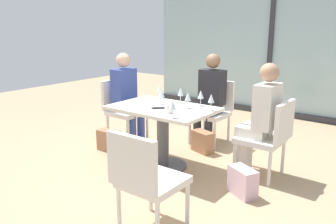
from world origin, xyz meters
TOP-DOWN VIEW (x-y plane):
  - ground_plane at (0.00, 0.00)m, footprint 12.00×12.00m
  - window_wall_backdrop at (0.00, 3.20)m, footprint 4.89×0.10m
  - dining_table_main at (0.00, 0.00)m, footprint 1.18×0.78m
  - chair_far_right at (1.10, 0.46)m, footprint 0.50×0.46m
  - chair_near_window at (0.00, 1.17)m, footprint 0.46×0.51m
  - chair_far_left at (-1.10, 0.46)m, footprint 0.50×0.46m
  - chair_front_right at (0.73, -1.17)m, footprint 0.46×0.50m
  - person_far_right at (0.99, 0.46)m, footprint 0.39×0.34m
  - person_near_window at (-0.00, 1.06)m, footprint 0.34×0.39m
  - person_far_left at (-0.99, 0.46)m, footprint 0.39×0.34m
  - wine_glass_0 at (0.38, -0.32)m, footprint 0.07×0.07m
  - wine_glass_1 at (-0.08, 0.08)m, footprint 0.07×0.07m
  - wine_glass_2 at (-0.30, 0.33)m, footprint 0.07×0.07m
  - wine_glass_3 at (0.04, 0.30)m, footprint 0.07×0.07m
  - wine_glass_4 at (0.53, 0.18)m, footprint 0.07×0.07m
  - wine_glass_5 at (0.27, 0.12)m, footprint 0.07×0.07m
  - wine_glass_6 at (0.32, 0.30)m, footprint 0.07×0.07m
  - coffee_cup at (0.23, -0.18)m, footprint 0.08×0.08m
  - cell_phone_on_table at (-0.00, -0.09)m, footprint 0.15×0.16m
  - handbag_0 at (1.06, -0.09)m, footprint 0.34×0.28m
  - handbag_1 at (0.11, 0.71)m, footprint 0.33×0.25m
  - handbag_2 at (-0.92, 0.00)m, footprint 0.31×0.17m

SIDE VIEW (x-z plane):
  - ground_plane at x=0.00m, z-range 0.00..0.00m
  - handbag_0 at x=1.06m, z-range 0.00..0.28m
  - handbag_1 at x=0.11m, z-range 0.00..0.28m
  - handbag_2 at x=-0.92m, z-range 0.00..0.28m
  - chair_far_right at x=1.10m, z-range 0.06..0.93m
  - chair_near_window at x=0.00m, z-range 0.06..0.93m
  - chair_far_left at x=-1.10m, z-range 0.06..0.93m
  - chair_front_right at x=0.73m, z-range 0.06..0.93m
  - dining_table_main at x=0.00m, z-range 0.16..0.89m
  - person_far_right at x=0.99m, z-range 0.07..1.33m
  - person_near_window at x=0.00m, z-range 0.07..1.33m
  - person_far_left at x=-0.99m, z-range 0.07..1.33m
  - cell_phone_on_table at x=0.00m, z-range 0.73..0.74m
  - coffee_cup at x=0.23m, z-range 0.73..0.82m
  - wine_glass_0 at x=0.38m, z-range 0.77..0.95m
  - wine_glass_1 at x=-0.08m, z-range 0.77..0.95m
  - wine_glass_2 at x=-0.30m, z-range 0.77..0.95m
  - wine_glass_3 at x=0.04m, z-range 0.77..0.95m
  - wine_glass_4 at x=0.53m, z-range 0.77..0.95m
  - wine_glass_5 at x=0.27m, z-range 0.77..0.95m
  - wine_glass_6 at x=0.32m, z-range 0.77..0.95m
  - window_wall_backdrop at x=0.00m, z-range -0.14..2.56m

